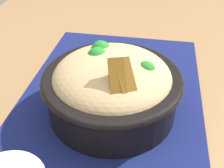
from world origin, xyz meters
name	(u,v)px	position (x,y,z in m)	size (l,w,h in m)	color
table	(104,117)	(0.00, 0.00, 0.65)	(1.24, 0.76, 0.72)	olive
placemat	(112,93)	(-0.01, -0.02, 0.72)	(0.41, 0.30, 0.00)	#11194C
bowl	(112,85)	(-0.05, -0.03, 0.77)	(0.21, 0.21, 0.12)	black
fork	(106,66)	(0.07, 0.01, 0.73)	(0.02, 0.13, 0.00)	#B6B6B6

